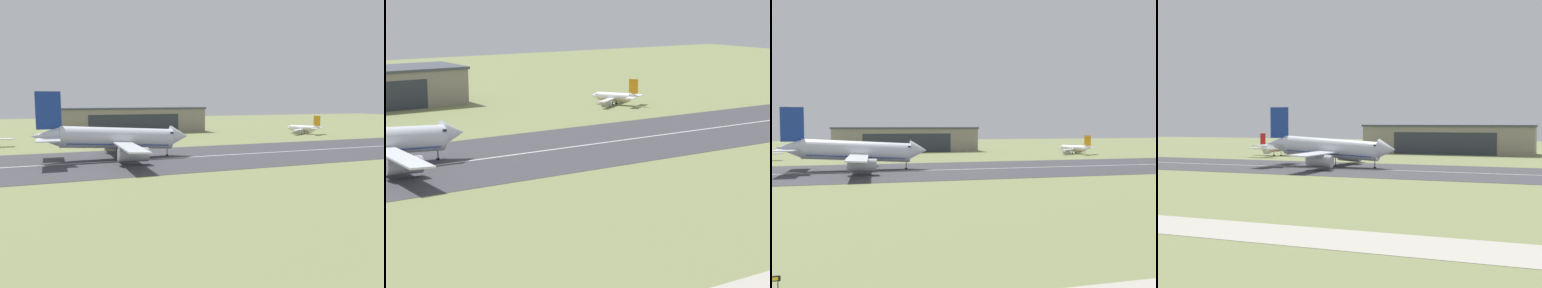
# 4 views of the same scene
# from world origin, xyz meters

# --- Properties ---
(ground_plane) EXTENTS (654.42, 654.42, 0.00)m
(ground_plane) POSITION_xyz_m (0.00, 60.87, 0.00)
(ground_plane) COLOR #7A8451
(runway_strip) EXTENTS (414.42, 46.84, 0.06)m
(runway_strip) POSITION_xyz_m (0.00, 121.73, 0.03)
(runway_strip) COLOR #3D3D42
(runway_strip) RESTS_ON ground_plane
(runway_centreline) EXTENTS (372.98, 0.70, 0.01)m
(runway_centreline) POSITION_xyz_m (0.00, 121.73, 0.07)
(runway_centreline) COLOR silver
(runway_centreline) RESTS_ON runway_strip
(taxiway_road) EXTENTS (310.82, 11.07, 0.05)m
(taxiway_road) POSITION_xyz_m (0.00, 28.99, 0.03)
(taxiway_road) COLOR #B2AD9E
(taxiway_road) RESTS_ON ground_plane
(hangar_building) EXTENTS (77.32, 24.32, 13.26)m
(hangar_building) POSITION_xyz_m (-0.61, 215.12, 6.65)
(hangar_building) COLOR gray
(hangar_building) RESTS_ON ground_plane
(airplane_landing) EXTENTS (45.46, 52.07, 19.50)m
(airplane_landing) POSITION_xyz_m (-22.47, 126.57, 5.90)
(airplane_landing) COLOR silver
(airplane_landing) RESTS_ON ground_plane
(airplane_parked_centre) EXTENTS (24.37, 25.44, 9.87)m
(airplane_parked_centre) POSITION_xyz_m (-65.71, 169.86, 3.19)
(airplane_parked_centre) COLOR white
(airplane_parked_centre) RESTS_ON ground_plane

